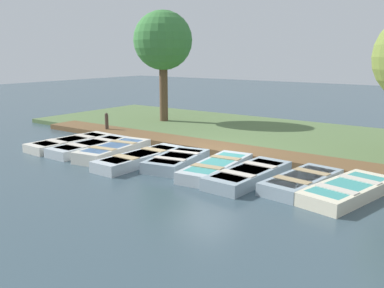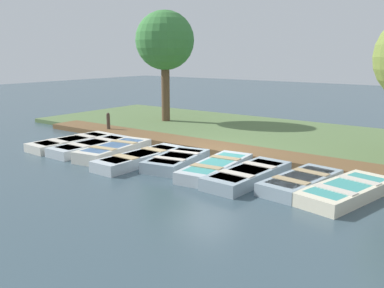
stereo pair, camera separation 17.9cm
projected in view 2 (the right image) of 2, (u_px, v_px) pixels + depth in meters
The scene contains 14 objects.
ground_plane at pixel (204, 157), 15.59m from camera, with size 80.00×80.00×0.00m, color #384C56.
shore_bank at pixel (267, 134), 19.49m from camera, with size 8.00×24.00×0.20m.
dock_walkway at pixel (220, 149), 16.44m from camera, with size 1.51×19.02×0.23m.
rowboat_0 at pixel (72, 142), 17.36m from camera, with size 3.60×1.34×0.35m.
rowboat_1 at pixel (92, 146), 16.58m from camera, with size 3.46×1.18×0.36m.
rowboat_2 at pixel (114, 150), 15.72m from camera, with size 3.32×1.60×0.44m.
rowboat_3 at pixel (140, 158), 14.68m from camera, with size 3.62×1.09×0.38m.
rowboat_4 at pixel (177, 160), 14.35m from camera, with size 2.87×1.69×0.39m.
rowboat_5 at pixel (216, 167), 13.49m from camera, with size 3.45×1.44×0.38m.
rowboat_6 at pixel (248, 175), 12.66m from camera, with size 3.33×1.34×0.39m.
rowboat_7 at pixel (301, 182), 11.99m from camera, with size 3.02×1.48×0.38m.
rowboat_8 at pixel (346, 191), 11.22m from camera, with size 3.40×1.88×0.38m.
mooring_post_near at pixel (108, 123), 19.97m from camera, with size 0.16×0.16×0.99m.
park_tree_far_left at pixel (165, 41), 21.79m from camera, with size 3.01×3.01×5.85m.
Camera 2 is at (12.40, 8.71, 3.75)m, focal length 40.00 mm.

